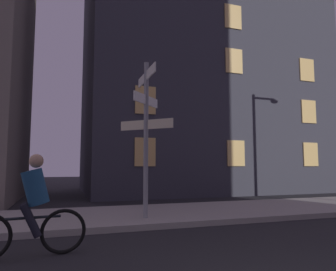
# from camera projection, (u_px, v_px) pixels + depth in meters

# --- Properties ---
(sidewalk_kerb) EXTENTS (40.00, 3.39, 0.14)m
(sidewalk_kerb) POSITION_uv_depth(u_px,v_px,m) (148.00, 215.00, 8.57)
(sidewalk_kerb) COLOR #9E9991
(sidewalk_kerb) RESTS_ON ground_plane
(signpost) EXTENTS (1.10, 1.64, 3.95)m
(signpost) POSITION_uv_depth(u_px,v_px,m) (146.00, 124.00, 7.90)
(signpost) COLOR gray
(signpost) RESTS_ON sidewalk_kerb
(cyclist) EXTENTS (1.82, 0.36, 1.61)m
(cyclist) POSITION_uv_depth(u_px,v_px,m) (31.00, 209.00, 4.88)
(cyclist) COLOR black
(cyclist) RESTS_ON ground_plane
(building_right_block) EXTENTS (13.09, 8.00, 14.07)m
(building_right_block) POSITION_uv_depth(u_px,v_px,m) (199.00, 72.00, 18.68)
(building_right_block) COLOR #383842
(building_right_block) RESTS_ON ground_plane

